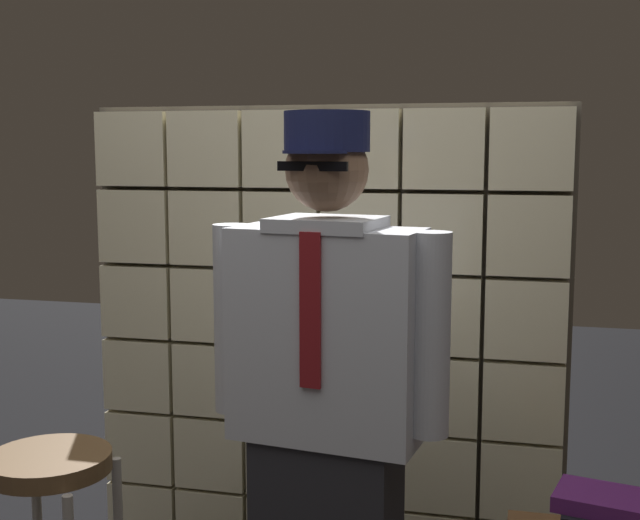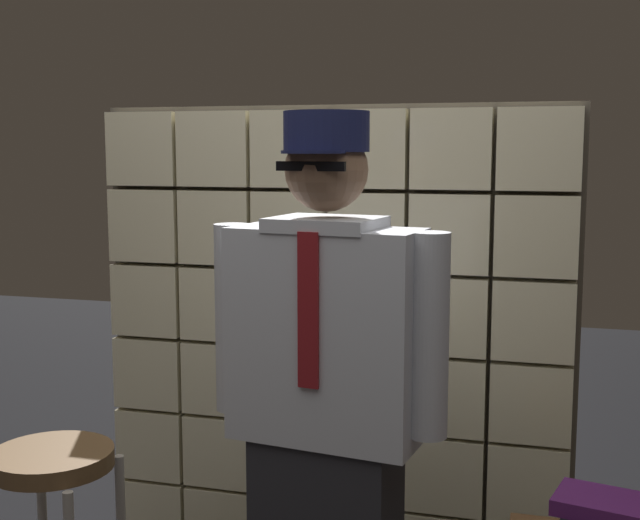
{
  "view_description": "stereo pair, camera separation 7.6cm",
  "coord_description": "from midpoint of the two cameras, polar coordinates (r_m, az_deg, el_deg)",
  "views": [
    {
      "loc": [
        0.71,
        -1.7,
        1.59
      ],
      "look_at": [
        0.18,
        0.45,
        1.29
      ],
      "focal_mm": 46.75,
      "sensor_mm": 36.0,
      "label": 1
    },
    {
      "loc": [
        0.78,
        -1.68,
        1.59
      ],
      "look_at": [
        0.18,
        0.45,
        1.29
      ],
      "focal_mm": 46.75,
      "sensor_mm": 36.0,
      "label": 2
    }
  ],
  "objects": [
    {
      "name": "glass_block_wall",
      "position": [
        3.08,
        -0.59,
        -6.02
      ],
      "size": [
        1.77,
        0.1,
        1.77
      ],
      "color": "beige",
      "rests_on": "ground"
    },
    {
      "name": "standing_person",
      "position": [
        2.29,
        -0.52,
        -10.47
      ],
      "size": [
        0.68,
        0.32,
        1.69
      ],
      "rotation": [
        0.0,
        0.0,
        -0.14
      ],
      "color": "#28282D",
      "rests_on": "ground"
    }
  ]
}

